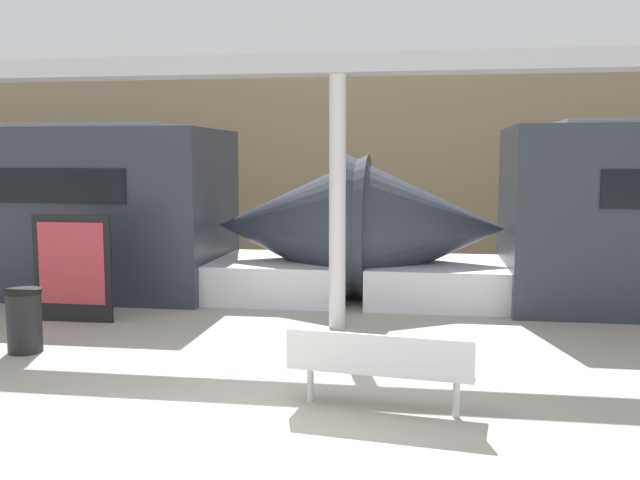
{
  "coord_description": "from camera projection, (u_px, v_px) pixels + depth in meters",
  "views": [
    {
      "loc": [
        1.7,
        -6.48,
        2.56
      ],
      "look_at": [
        0.17,
        3.51,
        1.4
      ],
      "focal_mm": 40.0,
      "sensor_mm": 36.0,
      "label": 1
    }
  ],
  "objects": [
    {
      "name": "support_column_near",
      "position": [
        337.0,
        203.0,
        10.67
      ],
      "size": [
        0.25,
        0.25,
        3.79
      ],
      "primitive_type": "cylinder",
      "color": "silver",
      "rests_on": "ground_plane"
    },
    {
      "name": "poster_board",
      "position": [
        72.0,
        268.0,
        11.14
      ],
      "size": [
        1.28,
        0.07,
        1.69
      ],
      "color": "black",
      "rests_on": "ground_plane"
    },
    {
      "name": "canopy_beam",
      "position": [
        338.0,
        65.0,
        10.44
      ],
      "size": [
        28.0,
        0.6,
        0.28
      ],
      "primitive_type": "cube",
      "color": "#B7B7BC",
      "rests_on": "support_column_near"
    },
    {
      "name": "bench_near",
      "position": [
        380.0,
        364.0,
        7.17
      ],
      "size": [
        1.94,
        0.69,
        0.83
      ],
      "rotation": [
        0.0,
        0.0,
        -0.13
      ],
      "color": "silver",
      "rests_on": "ground_plane"
    },
    {
      "name": "station_wall",
      "position": [
        363.0,
        161.0,
        18.4
      ],
      "size": [
        56.0,
        0.2,
        5.0
      ],
      "primitive_type": "cube",
      "color": "#9E8460",
      "rests_on": "ground_plane"
    },
    {
      "name": "ground_plane",
      "position": [
        248.0,
        423.0,
        6.91
      ],
      "size": [
        60.0,
        60.0,
        0.0
      ],
      "primitive_type": "plane",
      "color": "#A8A093"
    },
    {
      "name": "trash_bin",
      "position": [
        24.0,
        320.0,
        9.42
      ],
      "size": [
        0.47,
        0.47,
        0.85
      ],
      "color": "black",
      "rests_on": "ground_plane"
    }
  ]
}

